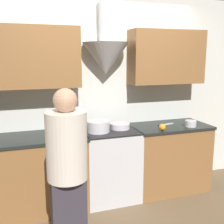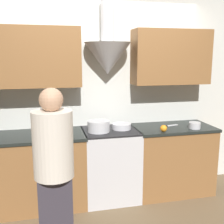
{
  "view_description": "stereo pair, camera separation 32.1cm",
  "coord_description": "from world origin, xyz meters",
  "px_view_note": "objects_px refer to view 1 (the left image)",
  "views": [
    {
      "loc": [
        -1.06,
        -2.91,
        1.8
      ],
      "look_at": [
        0.0,
        0.21,
        1.15
      ],
      "focal_mm": 45.0,
      "sensor_mm": 36.0,
      "label": 1
    },
    {
      "loc": [
        -0.75,
        -3.0,
        1.8
      ],
      "look_at": [
        0.0,
        0.21,
        1.15
      ],
      "focal_mm": 45.0,
      "sensor_mm": 36.0,
      "label": 2
    }
  ],
  "objects_px": {
    "stove_range": "(109,164)",
    "orange_fruit": "(162,127)",
    "mixing_bowl": "(120,126)",
    "saucepan": "(191,124)",
    "stock_pot": "(98,126)",
    "person_foreground_left": "(68,176)"
  },
  "relations": [
    {
      "from": "mixing_bowl",
      "to": "orange_fruit",
      "type": "distance_m",
      "value": 0.53
    },
    {
      "from": "saucepan",
      "to": "stove_range",
      "type": "bearing_deg",
      "value": 171.1
    },
    {
      "from": "stock_pot",
      "to": "mixing_bowl",
      "type": "height_order",
      "value": "stock_pot"
    },
    {
      "from": "orange_fruit",
      "to": "person_foreground_left",
      "type": "height_order",
      "value": "person_foreground_left"
    },
    {
      "from": "stock_pot",
      "to": "person_foreground_left",
      "type": "height_order",
      "value": "person_foreground_left"
    },
    {
      "from": "orange_fruit",
      "to": "saucepan",
      "type": "bearing_deg",
      "value": 7.5
    },
    {
      "from": "mixing_bowl",
      "to": "saucepan",
      "type": "height_order",
      "value": "saucepan"
    },
    {
      "from": "stock_pot",
      "to": "saucepan",
      "type": "xyz_separation_m",
      "value": [
        1.22,
        -0.13,
        -0.03
      ]
    },
    {
      "from": "mixing_bowl",
      "to": "person_foreground_left",
      "type": "bearing_deg",
      "value": -127.43
    },
    {
      "from": "saucepan",
      "to": "orange_fruit",
      "type": "bearing_deg",
      "value": -172.5
    },
    {
      "from": "person_foreground_left",
      "to": "saucepan",
      "type": "bearing_deg",
      "value": 28.01
    },
    {
      "from": "mixing_bowl",
      "to": "person_foreground_left",
      "type": "xyz_separation_m",
      "value": [
        -0.88,
        -1.14,
        -0.07
      ]
    },
    {
      "from": "orange_fruit",
      "to": "saucepan",
      "type": "xyz_separation_m",
      "value": [
        0.45,
        0.06,
        -0.0
      ]
    },
    {
      "from": "mixing_bowl",
      "to": "person_foreground_left",
      "type": "relative_size",
      "value": 0.15
    },
    {
      "from": "stock_pot",
      "to": "person_foreground_left",
      "type": "xyz_separation_m",
      "value": [
        -0.57,
        -1.09,
        -0.1
      ]
    },
    {
      "from": "stock_pot",
      "to": "person_foreground_left",
      "type": "bearing_deg",
      "value": -117.7
    },
    {
      "from": "stock_pot",
      "to": "saucepan",
      "type": "distance_m",
      "value": 1.23
    },
    {
      "from": "stock_pot",
      "to": "mixing_bowl",
      "type": "bearing_deg",
      "value": 10.79
    },
    {
      "from": "stock_pot",
      "to": "mixing_bowl",
      "type": "relative_size",
      "value": 1.12
    },
    {
      "from": "stove_range",
      "to": "stock_pot",
      "type": "distance_m",
      "value": 0.54
    },
    {
      "from": "orange_fruit",
      "to": "saucepan",
      "type": "height_order",
      "value": "orange_fruit"
    },
    {
      "from": "stove_range",
      "to": "orange_fruit",
      "type": "xyz_separation_m",
      "value": [
        0.62,
        -0.23,
        0.49
      ]
    }
  ]
}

